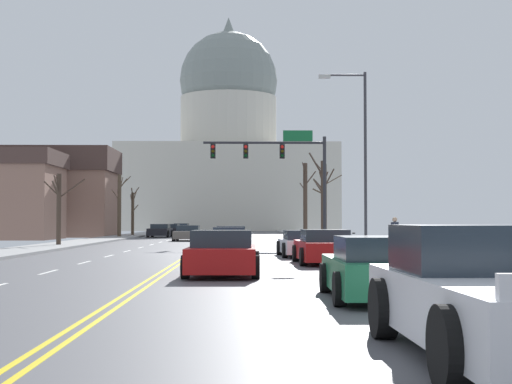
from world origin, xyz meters
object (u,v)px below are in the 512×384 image
sedan_near_00 (230,237)px  sedan_near_05 (377,269)px  signal_gantry (282,161)px  street_lamp_right (360,145)px  sedan_near_04 (223,254)px  sedan_oncoming_03 (182,229)px  pedestrian_00 (395,233)px  sedan_near_01 (229,240)px  sedan_oncoming_00 (188,234)px  bicycle_parked (353,242)px  sedan_oncoming_02 (171,230)px  sedan_near_03 (324,248)px  pickup_truck_near_06 (498,297)px  sedan_near_02 (303,244)px  sedan_oncoming_01 (160,231)px

sedan_near_00 → sedan_near_05: sedan_near_05 is taller
signal_gantry → sedan_near_00: 6.65m
street_lamp_right → sedan_near_00: 12.23m
sedan_near_04 → sedan_near_05: sedan_near_04 is taller
sedan_oncoming_03 → pedestrian_00: 59.85m
sedan_near_01 → sedan_oncoming_00: sedan_near_01 is taller
sedan_near_05 → bicycle_parked: sedan_near_05 is taller
sedan_oncoming_02 → sedan_oncoming_00: bearing=-81.5°
sedan_near_03 → sedan_oncoming_03: bearing=99.1°
sedan_oncoming_02 → pedestrian_00: (14.41, -48.45, 0.45)m
sedan_oncoming_00 → sedan_oncoming_02: 23.64m
pickup_truck_near_06 → bicycle_parked: bearing=85.1°
sedan_near_02 → sedan_near_00: bearing=104.9°
signal_gantry → bicycle_parked: (2.96, -11.29, -4.86)m
street_lamp_right → sedan_oncoming_02: bearing=106.2°
sedan_oncoming_03 → pedestrian_00: (14.06, -58.17, 0.44)m
sedan_near_01 → sedan_oncoming_02: size_ratio=1.03×
street_lamp_right → sedan_near_00: street_lamp_right is taller
signal_gantry → sedan_near_03: 22.13m
sedan_oncoming_01 → bicycle_parked: (13.14, -33.29, -0.09)m
sedan_oncoming_03 → bicycle_parked: 55.44m
sedan_oncoming_00 → sedan_oncoming_03: size_ratio=0.94×
pickup_truck_near_06 → sedan_oncoming_01: (-10.64, 62.40, -0.11)m
sedan_near_00 → sedan_oncoming_01: (-6.94, 25.33, -0.01)m
sedan_near_02 → sedan_near_05: size_ratio=1.01×
sedan_near_04 → bicycle_parked: sedan_near_04 is taller
sedan_near_03 → bicycle_parked: (2.53, 10.31, -0.09)m
street_lamp_right → sedan_oncoming_01: street_lamp_right is taller
pedestrian_00 → signal_gantry: bearing=105.1°
sedan_near_01 → pedestrian_00: bearing=-35.6°
sedan_oncoming_00 → sedan_near_01: bearing=-79.9°
signal_gantry → sedan_near_05: size_ratio=1.78×
sedan_near_01 → sedan_oncoming_02: bearing=99.2°
sedan_near_01 → sedan_oncoming_01: bearing=102.2°
sedan_near_05 → sedan_oncoming_02: (-10.42, 66.88, -0.04)m
sedan_near_02 → sedan_oncoming_03: size_ratio=0.99×
sedan_oncoming_01 → sedan_near_05: bearing=-79.5°
sedan_oncoming_01 → pedestrian_00: pedestrian_00 is taller
sedan_near_05 → street_lamp_right: bearing=82.3°
sedan_near_01 → sedan_near_02: (3.33, -5.81, -0.03)m
sedan_near_02 → sedan_oncoming_02: bearing=101.9°
signal_gantry → pedestrian_00: bearing=-74.9°
sedan_near_04 → sedan_near_03: bearing=58.9°
street_lamp_right → pickup_truck_near_06: 28.12m
sedan_oncoming_02 → pedestrian_00: 50.55m
sedan_oncoming_03 → sedan_near_02: bearing=-80.3°
signal_gantry → sedan_oncoming_02: (-10.21, 32.93, -4.79)m
sedan_near_00 → sedan_near_05: size_ratio=0.97×
sedan_near_03 → sedan_oncoming_00: sedan_near_03 is taller
sedan_near_02 → sedan_near_04: (-3.18, -11.32, 0.06)m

